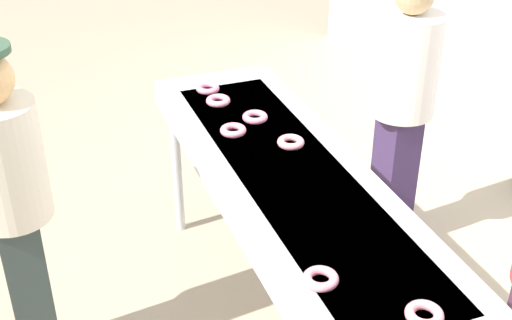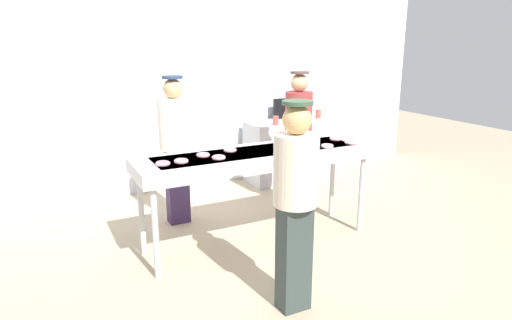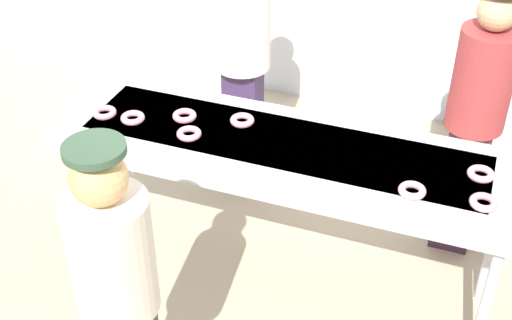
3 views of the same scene
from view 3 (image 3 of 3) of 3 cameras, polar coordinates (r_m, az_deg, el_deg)
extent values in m
plane|color=tan|center=(4.26, 1.91, -9.74)|extent=(16.00, 16.00, 0.00)
cube|color=#B7BABF|center=(3.66, 2.19, 0.65)|extent=(2.51, 0.70, 0.14)
cube|color=slate|center=(3.64, 2.20, 1.01)|extent=(2.13, 0.49, 0.08)
cylinder|color=#B7BABF|center=(4.21, -14.26, -3.82)|extent=(0.06, 0.06, 0.87)
cylinder|color=#B7BABF|center=(3.67, 18.28, -11.70)|extent=(0.06, 0.06, 0.87)
cylinder|color=#B7BABF|center=(4.56, -10.72, 0.13)|extent=(0.06, 0.06, 0.87)
cylinder|color=#B7BABF|center=(4.07, 18.96, -6.40)|extent=(0.06, 0.06, 0.87)
torus|color=pink|center=(3.66, -5.54, 2.17)|extent=(0.15, 0.15, 0.04)
torus|color=pink|center=(3.92, -12.39, 3.84)|extent=(0.18, 0.18, 0.04)
torus|color=pink|center=(3.84, -10.13, 3.44)|extent=(0.15, 0.15, 0.04)
torus|color=pink|center=(3.53, 18.06, -1.10)|extent=(0.16, 0.16, 0.04)
torus|color=pink|center=(3.82, -5.91, 3.64)|extent=(0.19, 0.19, 0.04)
torus|color=pink|center=(3.35, 18.27, -3.34)|extent=(0.16, 0.16, 0.04)
torus|color=pink|center=(3.33, 12.75, -2.47)|extent=(0.19, 0.19, 0.04)
torus|color=pink|center=(3.76, -1.15, 3.29)|extent=(0.16, 0.16, 0.04)
cube|color=#36254A|center=(4.81, -1.06, 3.06)|extent=(0.24, 0.18, 0.89)
cylinder|color=silver|center=(4.46, -1.16, 11.04)|extent=(0.36, 0.36, 0.57)
cube|color=#3E2438|center=(4.39, 16.46, -2.16)|extent=(0.24, 0.18, 0.89)
cylinder|color=#993333|center=(4.00, 18.21, 6.29)|extent=(0.33, 0.33, 0.59)
sphere|color=tan|center=(3.83, 19.32, 11.53)|extent=(0.21, 0.21, 0.21)
cylinder|color=beige|center=(2.77, -11.82, -7.75)|extent=(0.34, 0.34, 0.54)
sphere|color=tan|center=(2.53, -12.85, -1.44)|extent=(0.22, 0.22, 0.22)
cylinder|color=#354E37|center=(2.46, -13.22, 0.87)|extent=(0.23, 0.23, 0.03)
camera|label=1|loc=(2.36, 61.42, 8.38)|focal=48.96mm
camera|label=2|loc=(3.26, -80.40, -13.09)|focal=31.65mm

